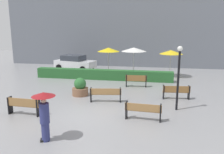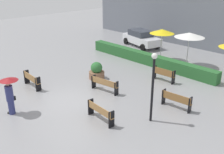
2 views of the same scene
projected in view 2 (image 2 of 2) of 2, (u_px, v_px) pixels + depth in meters
The scene contains 13 objects.
ground_plane at pixel (68, 101), 14.97m from camera, with size 60.00×60.00×0.00m, color gray.
bench_mid_center at pixel (104, 84), 15.99m from camera, with size 1.92×0.64×0.86m.
bench_near_right at pixel (100, 111), 12.82m from camera, with size 1.79×0.44×0.85m.
bench_back_row at pixel (164, 74), 17.53m from camera, with size 1.61×0.46×0.91m.
bench_near_left at pixel (31, 79), 16.59m from camera, with size 1.77×0.43×0.91m.
bench_far_right at pixel (176, 100), 14.01m from camera, with size 1.69×0.49×0.86m.
pedestrian_with_umbrella at pixel (10, 91), 13.22m from camera, with size 0.92×0.92×1.99m.
planter_pot at pixel (97, 72), 17.97m from camera, with size 1.06×1.06×1.19m.
lamp_post at pixel (153, 80), 12.20m from camera, with size 0.28×0.28×3.49m.
patio_umbrella_yellow at pixel (162, 31), 20.97m from camera, with size 1.97×1.97×2.62m.
patio_umbrella_white at pixel (190, 35), 19.67m from camera, with size 2.25×2.25×2.64m.
hedge_strip at pixel (147, 59), 20.89m from camera, with size 11.84×0.70×0.85m, color #28602D.
parked_car at pixel (141, 38), 25.84m from camera, with size 4.49×2.73×1.57m.
Camera 2 is at (11.39, -7.47, 6.85)m, focal length 42.05 mm.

